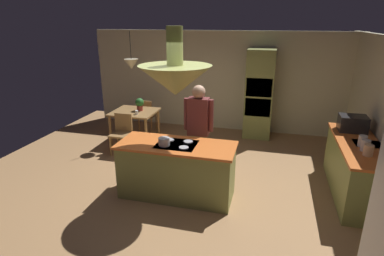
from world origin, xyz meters
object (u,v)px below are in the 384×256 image
Objects in this scene: dining_table at (135,115)px; cup_on_table at (137,112)px; potted_plant_on_table at (140,104)px; canister_sugar at (365,145)px; person_at_island at (198,127)px; chair_by_back_wall at (146,114)px; kitchen_island at (177,170)px; chair_facing_island at (122,131)px; microwave_on_counter at (353,123)px; oven_tower at (259,94)px; canister_flour at (368,150)px; canister_tea at (363,141)px; cooking_pot_on_cooktop at (164,142)px.

cup_on_table is (0.16, -0.23, 0.15)m from dining_table.
canister_sugar reaches higher than potted_plant_on_table.
person_at_island reaches higher than cup_on_table.
potted_plant_on_table is at bearing 100.04° from chair_by_back_wall.
chair_by_back_wall reaches higher than cup_on_table.
kitchen_island is at bearing -170.52° from canister_sugar.
dining_table is 0.58× the size of person_at_island.
microwave_on_counter reaches higher than chair_facing_island.
person_at_island is 2.02× the size of chair_by_back_wall.
microwave_on_counter is (4.43, -0.78, 0.13)m from potted_plant_on_table.
microwave_on_counter is (1.74, -1.84, -0.02)m from oven_tower.
microwave_on_counter is (4.54, -0.69, 0.40)m from dining_table.
cup_on_table is (0.16, 0.45, 0.30)m from chair_facing_island.
canister_flour reaches higher than chair_by_back_wall.
chair_by_back_wall is at bearing 153.06° from canister_sugar.
canister_tea is at bearing -17.67° from dining_table.
chair_facing_island is 4.83× the size of cooking_pot_on_cooktop.
kitchen_island is at bearing -53.89° from potted_plant_on_table.
kitchen_island is 2.91m from canister_flour.
canister_sugar reaches higher than cup_on_table.
dining_table is 0.70m from chair_by_back_wall.
canister_sugar is 0.18m from canister_tea.
canister_tea is 1.00× the size of cooking_pot_on_cooktop.
oven_tower is 4.68× the size of microwave_on_counter.
canister_tea reaches higher than dining_table.
potted_plant_on_table is 4.75m from canister_sugar.
kitchen_island reaches higher than chair_by_back_wall.
potted_plant_on_table is (0.11, 0.77, 0.42)m from chair_facing_island.
potted_plant_on_table is at bearing 160.94° from canister_tea.
oven_tower is 7.18× the size of potted_plant_on_table.
dining_table is 4.61m from microwave_on_counter.
person_at_island is at bearing -34.78° from cup_on_table.
oven_tower is at bearing -170.63° from chair_by_back_wall.
chair_facing_island is at bearing 179.85° from microwave_on_counter.
canister_sugar is (4.38, -1.40, 0.20)m from cup_on_table.
chair_facing_island is 9.67× the size of cup_on_table.
cup_on_table is at bearing 173.96° from microwave_on_counter.
canister_sugar is at bearing 90.00° from canister_flour.
canister_tea reaches higher than potted_plant_on_table.
dining_table is (-1.70, 2.10, 0.19)m from kitchen_island.
oven_tower reaches higher than canister_sugar.
canister_tea is (0.00, 0.18, 0.00)m from canister_sugar.
cup_on_table is at bearing 124.53° from cooking_pot_on_cooktop.
chair_by_back_wall is at bearing 117.88° from cooking_pot_on_cooktop.
cooking_pot_on_cooktop is (-1.26, -3.37, -0.08)m from oven_tower.
canister_tea is 0.39× the size of microwave_on_counter.
potted_plant_on_table is 4.82m from canister_flour.
person_at_island is 9.74× the size of cooking_pot_on_cooktop.
canister_tea reaches higher than chair_facing_island.
person_at_island reaches higher than cooking_pot_on_cooktop.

